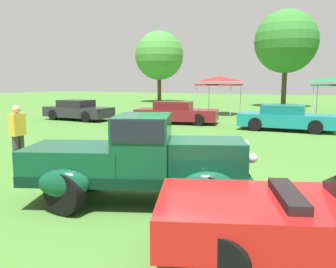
# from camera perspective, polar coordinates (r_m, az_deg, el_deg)

# --- Properties ---
(ground_plane) EXTENTS (120.00, 120.00, 0.00)m
(ground_plane) POSITION_cam_1_polar(r_m,az_deg,el_deg) (7.10, 2.25, -10.67)
(ground_plane) COLOR #42752D
(feature_pickup_truck) EXTENTS (4.42, 3.02, 1.70)m
(feature_pickup_truck) POSITION_cam_1_polar(r_m,az_deg,el_deg) (6.81, -4.65, -3.97)
(feature_pickup_truck) COLOR black
(feature_pickup_truck) RESTS_ON ground_plane
(neighbor_convertible) EXTENTS (4.57, 3.15, 1.40)m
(neighbor_convertible) POSITION_cam_1_polar(r_m,az_deg,el_deg) (5.09, 24.41, -12.41)
(neighbor_convertible) COLOR red
(neighbor_convertible) RESTS_ON ground_plane
(show_car_charcoal) EXTENTS (4.31, 1.77, 1.22)m
(show_car_charcoal) POSITION_cam_1_polar(r_m,az_deg,el_deg) (22.27, -14.33, 3.73)
(show_car_charcoal) COLOR #28282D
(show_car_charcoal) RESTS_ON ground_plane
(show_car_burgundy) EXTENTS (4.79, 2.68, 1.22)m
(show_car_burgundy) POSITION_cam_1_polar(r_m,az_deg,el_deg) (19.78, 1.28, 3.43)
(show_car_burgundy) COLOR maroon
(show_car_burgundy) RESTS_ON ground_plane
(show_car_teal) EXTENTS (4.48, 1.89, 1.22)m
(show_car_teal) POSITION_cam_1_polar(r_m,az_deg,el_deg) (17.82, 18.38, 2.45)
(show_car_teal) COLOR teal
(show_car_teal) RESTS_ON ground_plane
(spectator_between_cars) EXTENTS (0.25, 0.40, 1.69)m
(spectator_between_cars) POSITION_cam_1_polar(r_m,az_deg,el_deg) (10.52, -23.01, 0.06)
(spectator_between_cars) COLOR #383838
(spectator_between_cars) RESTS_ON ground_plane
(canopy_tent_left_field) EXTENTS (2.69, 2.69, 2.71)m
(canopy_tent_left_field) POSITION_cam_1_polar(r_m,az_deg,el_deg) (25.33, 8.27, 8.56)
(canopy_tent_left_field) COLOR #B7B7BC
(canopy_tent_left_field) RESTS_ON ground_plane
(treeline_far_left) EXTENTS (5.47, 5.47, 7.98)m
(treeline_far_left) POSITION_cam_1_polar(r_m,az_deg,el_deg) (41.12, -1.42, 12.48)
(treeline_far_left) COLOR #47331E
(treeline_far_left) RESTS_ON ground_plane
(treeline_mid_left) EXTENTS (5.67, 5.67, 8.73)m
(treeline_mid_left) POSITION_cam_1_polar(r_m,az_deg,el_deg) (34.74, 18.45, 13.89)
(treeline_mid_left) COLOR #47331E
(treeline_mid_left) RESTS_ON ground_plane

